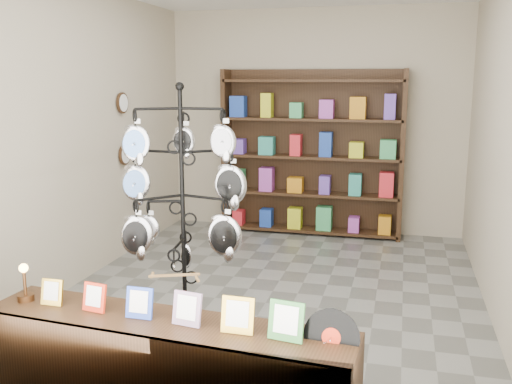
# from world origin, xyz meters

# --- Properties ---
(ground) EXTENTS (5.00, 5.00, 0.00)m
(ground) POSITION_xyz_m (0.00, 0.00, 0.00)
(ground) COLOR slate
(ground) RESTS_ON ground
(room_envelope) EXTENTS (5.00, 5.00, 5.00)m
(room_envelope) POSITION_xyz_m (0.00, 0.00, 1.85)
(room_envelope) COLOR #ACA18B
(room_envelope) RESTS_ON ground
(display_tree) EXTENTS (1.08, 1.07, 2.05)m
(display_tree) POSITION_xyz_m (-0.45, -1.20, 1.18)
(display_tree) COLOR black
(display_tree) RESTS_ON ground
(front_shelf) EXTENTS (2.44, 0.68, 0.85)m
(front_shelf) POSITION_xyz_m (-0.20, -2.17, 0.30)
(front_shelf) COLOR black
(front_shelf) RESTS_ON ground
(back_shelving) EXTENTS (2.42, 0.36, 2.20)m
(back_shelving) POSITION_xyz_m (0.00, 2.30, 1.03)
(back_shelving) COLOR black
(back_shelving) RESTS_ON ground
(wall_clocks) EXTENTS (0.03, 0.24, 0.84)m
(wall_clocks) POSITION_xyz_m (-1.97, 0.80, 1.50)
(wall_clocks) COLOR black
(wall_clocks) RESTS_ON ground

